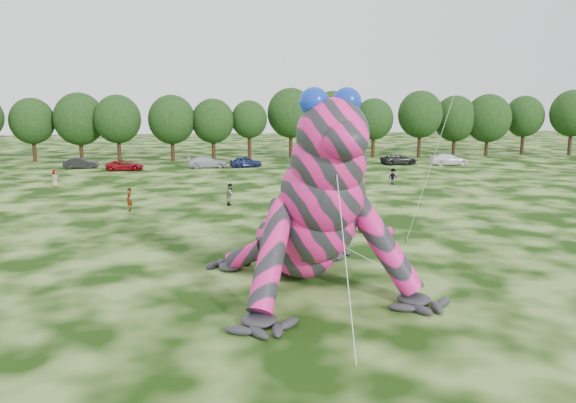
# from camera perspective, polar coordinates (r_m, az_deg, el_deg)

# --- Properties ---
(ground) EXTENTS (240.00, 240.00, 0.00)m
(ground) POSITION_cam_1_polar(r_m,az_deg,el_deg) (27.57, 2.26, -8.64)
(ground) COLOR #16330A
(ground) RESTS_ON ground
(inflatable_gecko) EXTENTS (19.49, 21.84, 9.52)m
(inflatable_gecko) POSITION_cam_1_polar(r_m,az_deg,el_deg) (28.55, 0.57, 1.88)
(inflatable_gecko) COLOR #E21C7D
(inflatable_gecko) RESTS_ON ground
(tree_4) EXTENTS (6.22, 5.60, 9.06)m
(tree_4) POSITION_cam_1_polar(r_m,az_deg,el_deg) (88.10, -24.50, 6.63)
(tree_4) COLOR black
(tree_4) RESTS_ON ground
(tree_5) EXTENTS (7.16, 6.44, 9.80)m
(tree_5) POSITION_cam_1_polar(r_m,az_deg,el_deg) (86.19, -20.39, 7.10)
(tree_5) COLOR black
(tree_5) RESTS_ON ground
(tree_6) EXTENTS (6.52, 5.86, 9.49)m
(tree_6) POSITION_cam_1_polar(r_m,az_deg,el_deg) (83.44, -16.88, 7.11)
(tree_6) COLOR black
(tree_6) RESTS_ON ground
(tree_7) EXTENTS (6.68, 6.01, 9.48)m
(tree_7) POSITION_cam_1_polar(r_m,az_deg,el_deg) (82.73, -11.71, 7.31)
(tree_7) COLOR black
(tree_7) RESTS_ON ground
(tree_8) EXTENTS (6.14, 5.53, 8.94)m
(tree_8) POSITION_cam_1_polar(r_m,az_deg,el_deg) (82.75, -7.61, 7.25)
(tree_8) COLOR black
(tree_8) RESTS_ON ground
(tree_9) EXTENTS (5.27, 4.74, 8.68)m
(tree_9) POSITION_cam_1_polar(r_m,az_deg,el_deg) (83.31, -3.95, 7.25)
(tree_9) COLOR black
(tree_9) RESTS_ON ground
(tree_10) EXTENTS (7.09, 6.38, 10.50)m
(tree_10) POSITION_cam_1_polar(r_m,az_deg,el_deg) (85.15, 0.28, 7.96)
(tree_10) COLOR black
(tree_10) RESTS_ON ground
(tree_11) EXTENTS (7.01, 6.31, 10.07)m
(tree_11) POSITION_cam_1_polar(r_m,az_deg,el_deg) (85.92, 4.58, 7.80)
(tree_11) COLOR black
(tree_11) RESTS_ON ground
(tree_12) EXTENTS (5.99, 5.39, 8.97)m
(tree_12) POSITION_cam_1_polar(r_m,az_deg,el_deg) (87.05, 8.68, 7.39)
(tree_12) COLOR black
(tree_12) RESTS_ON ground
(tree_13) EXTENTS (6.83, 6.15, 10.13)m
(tree_13) POSITION_cam_1_polar(r_m,az_deg,el_deg) (88.73, 13.26, 7.66)
(tree_13) COLOR black
(tree_13) RESTS_ON ground
(tree_14) EXTENTS (6.82, 6.14, 9.40)m
(tree_14) POSITION_cam_1_polar(r_m,az_deg,el_deg) (92.65, 16.58, 7.39)
(tree_14) COLOR black
(tree_14) RESTS_ON ground
(tree_15) EXTENTS (7.17, 6.45, 9.63)m
(tree_15) POSITION_cam_1_polar(r_m,az_deg,el_deg) (93.97, 19.63, 7.33)
(tree_15) COLOR black
(tree_15) RESTS_ON ground
(tree_16) EXTENTS (6.26, 5.63, 9.37)m
(tree_16) POSITION_cam_1_polar(r_m,az_deg,el_deg) (98.75, 22.83, 7.17)
(tree_16) COLOR black
(tree_16) RESTS_ON ground
(tree_17) EXTENTS (6.98, 6.28, 10.30)m
(tree_17) POSITION_cam_1_polar(r_m,az_deg,el_deg) (99.93, 26.87, 7.15)
(tree_17) COLOR black
(tree_17) RESTS_ON ground
(car_1) EXTENTS (4.34, 1.66, 1.41)m
(car_1) POSITION_cam_1_polar(r_m,az_deg,el_deg) (77.51, -20.30, 3.68)
(car_1) COLOR black
(car_1) RESTS_ON ground
(car_2) EXTENTS (4.74, 2.34, 1.30)m
(car_2) POSITION_cam_1_polar(r_m,az_deg,el_deg) (73.63, -16.24, 3.54)
(car_2) COLOR maroon
(car_2) RESTS_ON ground
(car_3) EXTENTS (5.30, 2.53, 1.49)m
(car_3) POSITION_cam_1_polar(r_m,az_deg,el_deg) (74.27, -8.21, 3.99)
(car_3) COLOR #ACB3B6
(car_3) RESTS_ON ground
(car_4) EXTENTS (4.44, 2.46, 1.43)m
(car_4) POSITION_cam_1_polar(r_m,az_deg,el_deg) (74.21, -4.30, 4.03)
(car_4) COLOR #171E4D
(car_4) RESTS_ON ground
(car_5) EXTENTS (4.12, 1.88, 1.31)m
(car_5) POSITION_cam_1_polar(r_m,az_deg,el_deg) (75.85, 4.88, 4.12)
(car_5) COLOR silver
(car_5) RESTS_ON ground
(car_6) EXTENTS (5.26, 3.04, 1.38)m
(car_6) POSITION_cam_1_polar(r_m,az_deg,el_deg) (78.65, 11.21, 4.21)
(car_6) COLOR #242426
(car_6) RESTS_ON ground
(car_7) EXTENTS (5.22, 2.14, 1.51)m
(car_7) POSITION_cam_1_polar(r_m,az_deg,el_deg) (79.48, 16.03, 4.12)
(car_7) COLOR white
(car_7) RESTS_ON ground
(spectator_4) EXTENTS (0.95, 1.06, 1.82)m
(spectator_4) POSITION_cam_1_polar(r_m,az_deg,el_deg) (62.21, -22.59, 2.19)
(spectator_4) COLOR gray
(spectator_4) RESTS_ON ground
(spectator_2) EXTENTS (1.24, 0.96, 1.70)m
(spectator_2) POSITION_cam_1_polar(r_m,az_deg,el_deg) (60.18, 10.61, 2.50)
(spectator_2) COLOR gray
(spectator_2) RESTS_ON ground
(spectator_1) EXTENTS (0.95, 1.09, 1.89)m
(spectator_1) POSITION_cam_1_polar(r_m,az_deg,el_deg) (47.90, -5.85, 0.72)
(spectator_1) COLOR gray
(spectator_1) RESTS_ON ground
(spectator_0) EXTENTS (0.63, 0.79, 1.89)m
(spectator_0) POSITION_cam_1_polar(r_m,az_deg,el_deg) (46.99, -15.84, 0.18)
(spectator_0) COLOR gray
(spectator_0) RESTS_ON ground
(spectator_5) EXTENTS (0.65, 1.59, 1.67)m
(spectator_5) POSITION_cam_1_polar(r_m,az_deg,el_deg) (48.30, 3.99, 0.70)
(spectator_5) COLOR gray
(spectator_5) RESTS_ON ground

